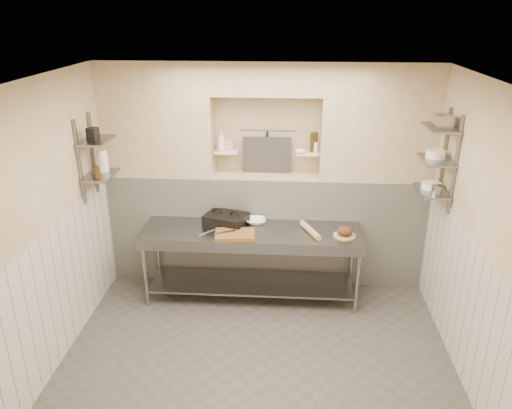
# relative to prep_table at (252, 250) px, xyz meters

# --- Properties ---
(floor) EXTENTS (4.00, 3.90, 0.10)m
(floor) POSITION_rel_prep_table_xyz_m (0.14, -1.18, -0.69)
(floor) COLOR #46413E
(floor) RESTS_ON ground
(ceiling) EXTENTS (4.00, 3.90, 0.10)m
(ceiling) POSITION_rel_prep_table_xyz_m (0.14, -1.18, 2.21)
(ceiling) COLOR silver
(ceiling) RESTS_ON ground
(wall_left) EXTENTS (0.10, 3.90, 2.80)m
(wall_left) POSITION_rel_prep_table_xyz_m (-1.91, -1.18, 0.76)
(wall_left) COLOR #CDB392
(wall_left) RESTS_ON ground
(wall_right) EXTENTS (0.10, 3.90, 2.80)m
(wall_right) POSITION_rel_prep_table_xyz_m (2.19, -1.18, 0.76)
(wall_right) COLOR #CDB392
(wall_right) RESTS_ON ground
(wall_back) EXTENTS (4.00, 0.10, 2.80)m
(wall_back) POSITION_rel_prep_table_xyz_m (0.14, 0.82, 0.76)
(wall_back) COLOR #CDB392
(wall_back) RESTS_ON ground
(wall_front) EXTENTS (4.00, 0.10, 2.80)m
(wall_front) POSITION_rel_prep_table_xyz_m (0.14, -3.18, 0.76)
(wall_front) COLOR #CDB392
(wall_front) RESTS_ON ground
(backwall_lower) EXTENTS (4.00, 0.40, 1.40)m
(backwall_lower) POSITION_rel_prep_table_xyz_m (0.14, 0.57, 0.06)
(backwall_lower) COLOR silver
(backwall_lower) RESTS_ON floor
(alcove_sill) EXTENTS (1.30, 0.40, 0.02)m
(alcove_sill) POSITION_rel_prep_table_xyz_m (0.14, 0.57, 0.77)
(alcove_sill) COLOR #CDB392
(alcove_sill) RESTS_ON backwall_lower
(backwall_pillar_left) EXTENTS (1.35, 0.40, 1.40)m
(backwall_pillar_left) POSITION_rel_prep_table_xyz_m (-1.18, 0.57, 1.46)
(backwall_pillar_left) COLOR #CDB392
(backwall_pillar_left) RESTS_ON backwall_lower
(backwall_pillar_right) EXTENTS (1.35, 0.40, 1.40)m
(backwall_pillar_right) POSITION_rel_prep_table_xyz_m (1.47, 0.57, 1.46)
(backwall_pillar_right) COLOR #CDB392
(backwall_pillar_right) RESTS_ON backwall_lower
(backwall_header) EXTENTS (1.30, 0.40, 0.40)m
(backwall_header) POSITION_rel_prep_table_xyz_m (0.14, 0.57, 1.96)
(backwall_header) COLOR #CDB392
(backwall_header) RESTS_ON backwall_lower
(wainscot_left) EXTENTS (0.02, 3.90, 1.40)m
(wainscot_left) POSITION_rel_prep_table_xyz_m (-1.85, -1.18, 0.06)
(wainscot_left) COLOR silver
(wainscot_left) RESTS_ON floor
(wainscot_right) EXTENTS (0.02, 3.90, 1.40)m
(wainscot_right) POSITION_rel_prep_table_xyz_m (2.13, -1.18, 0.06)
(wainscot_right) COLOR silver
(wainscot_right) RESTS_ON floor
(alcove_shelf_left) EXTENTS (0.28, 0.16, 0.02)m
(alcove_shelf_left) POSITION_rel_prep_table_xyz_m (-0.36, 0.57, 1.06)
(alcove_shelf_left) COLOR white
(alcove_shelf_left) RESTS_ON backwall_lower
(alcove_shelf_right) EXTENTS (0.28, 0.16, 0.02)m
(alcove_shelf_right) POSITION_rel_prep_table_xyz_m (0.64, 0.57, 1.06)
(alcove_shelf_right) COLOR white
(alcove_shelf_right) RESTS_ON backwall_lower
(utensil_rail) EXTENTS (0.70, 0.02, 0.02)m
(utensil_rail) POSITION_rel_prep_table_xyz_m (0.14, 0.74, 1.31)
(utensil_rail) COLOR gray
(utensil_rail) RESTS_ON wall_back
(hanging_steel) EXTENTS (0.02, 0.02, 0.30)m
(hanging_steel) POSITION_rel_prep_table_xyz_m (0.14, 0.72, 1.14)
(hanging_steel) COLOR black
(hanging_steel) RESTS_ON utensil_rail
(splash_panel) EXTENTS (0.60, 0.08, 0.45)m
(splash_panel) POSITION_rel_prep_table_xyz_m (0.14, 0.67, 1.00)
(splash_panel) COLOR #383330
(splash_panel) RESTS_ON alcove_sill
(shelf_rail_left_a) EXTENTS (0.03, 0.03, 0.95)m
(shelf_rail_left_a) POSITION_rel_prep_table_xyz_m (-1.83, 0.07, 1.16)
(shelf_rail_left_a) COLOR slate
(shelf_rail_left_a) RESTS_ON wall_left
(shelf_rail_left_b) EXTENTS (0.03, 0.03, 0.95)m
(shelf_rail_left_b) POSITION_rel_prep_table_xyz_m (-1.83, -0.33, 1.16)
(shelf_rail_left_b) COLOR slate
(shelf_rail_left_b) RESTS_ON wall_left
(wall_shelf_left_lower) EXTENTS (0.30, 0.50, 0.02)m
(wall_shelf_left_lower) POSITION_rel_prep_table_xyz_m (-1.70, -0.13, 0.96)
(wall_shelf_left_lower) COLOR slate
(wall_shelf_left_lower) RESTS_ON wall_left
(wall_shelf_left_upper) EXTENTS (0.30, 0.50, 0.03)m
(wall_shelf_left_upper) POSITION_rel_prep_table_xyz_m (-1.70, -0.13, 1.36)
(wall_shelf_left_upper) COLOR slate
(wall_shelf_left_upper) RESTS_ON wall_left
(shelf_rail_right_a) EXTENTS (0.03, 0.03, 1.05)m
(shelf_rail_right_a) POSITION_rel_prep_table_xyz_m (2.12, 0.07, 1.21)
(shelf_rail_right_a) COLOR slate
(shelf_rail_right_a) RESTS_ON wall_right
(shelf_rail_right_b) EXTENTS (0.03, 0.03, 1.05)m
(shelf_rail_right_b) POSITION_rel_prep_table_xyz_m (2.12, -0.33, 1.21)
(shelf_rail_right_b) COLOR slate
(shelf_rail_right_b) RESTS_ON wall_right
(wall_shelf_right_lower) EXTENTS (0.30, 0.50, 0.02)m
(wall_shelf_right_lower) POSITION_rel_prep_table_xyz_m (1.98, -0.13, 0.86)
(wall_shelf_right_lower) COLOR slate
(wall_shelf_right_lower) RESTS_ON wall_right
(wall_shelf_right_mid) EXTENTS (0.30, 0.50, 0.02)m
(wall_shelf_right_mid) POSITION_rel_prep_table_xyz_m (1.98, -0.13, 1.21)
(wall_shelf_right_mid) COLOR slate
(wall_shelf_right_mid) RESTS_ON wall_right
(wall_shelf_right_upper) EXTENTS (0.30, 0.50, 0.03)m
(wall_shelf_right_upper) POSITION_rel_prep_table_xyz_m (1.98, -0.13, 1.56)
(wall_shelf_right_upper) COLOR slate
(wall_shelf_right_upper) RESTS_ON wall_right
(prep_table) EXTENTS (2.60, 0.70, 0.90)m
(prep_table) POSITION_rel_prep_table_xyz_m (0.00, 0.00, 0.00)
(prep_table) COLOR gray
(prep_table) RESTS_ON floor
(panini_press) EXTENTS (0.57, 0.48, 0.13)m
(panini_press) POSITION_rel_prep_table_xyz_m (-0.32, 0.17, 0.32)
(panini_press) COLOR black
(panini_press) RESTS_ON prep_table
(cutting_board) EXTENTS (0.48, 0.36, 0.04)m
(cutting_board) POSITION_rel_prep_table_xyz_m (-0.18, -0.16, 0.28)
(cutting_board) COLOR brown
(cutting_board) RESTS_ON prep_table
(knife_blade) EXTENTS (0.25, 0.15, 0.01)m
(knife_blade) POSITION_rel_prep_table_xyz_m (-0.30, -0.16, 0.31)
(knife_blade) COLOR gray
(knife_blade) RESTS_ON cutting_board
(tongs) EXTENTS (0.17, 0.19, 0.02)m
(tongs) POSITION_rel_prep_table_xyz_m (-0.50, -0.21, 0.31)
(tongs) COLOR gray
(tongs) RESTS_ON cutting_board
(mixing_bowl) EXTENTS (0.27, 0.27, 0.06)m
(mixing_bowl) POSITION_rel_prep_table_xyz_m (0.04, 0.22, 0.29)
(mixing_bowl) COLOR white
(mixing_bowl) RESTS_ON prep_table
(rolling_pin) EXTENTS (0.25, 0.46, 0.07)m
(rolling_pin) POSITION_rel_prep_table_xyz_m (0.69, -0.01, 0.29)
(rolling_pin) COLOR tan
(rolling_pin) RESTS_ON prep_table
(bread_board) EXTENTS (0.26, 0.26, 0.01)m
(bread_board) POSITION_rel_prep_table_xyz_m (1.08, -0.07, 0.27)
(bread_board) COLOR tan
(bread_board) RESTS_ON prep_table
(bread_loaf) EXTENTS (0.18, 0.18, 0.11)m
(bread_loaf) POSITION_rel_prep_table_xyz_m (1.08, -0.07, 0.33)
(bread_loaf) COLOR #4C2D19
(bread_loaf) RESTS_ON bread_board
(bottle_soap) EXTENTS (0.11, 0.11, 0.26)m
(bottle_soap) POSITION_rel_prep_table_xyz_m (-0.41, 0.54, 1.20)
(bottle_soap) COLOR white
(bottle_soap) RESTS_ON alcove_shelf_left
(jar_alcove) EXTENTS (0.09, 0.09, 0.13)m
(jar_alcove) POSITION_rel_prep_table_xyz_m (-0.32, 0.61, 1.13)
(jar_alcove) COLOR #CDB392
(jar_alcove) RESTS_ON alcove_shelf_left
(bowl_alcove) EXTENTS (0.17, 0.17, 0.04)m
(bowl_alcove) POSITION_rel_prep_table_xyz_m (0.55, 0.52, 1.09)
(bowl_alcove) COLOR white
(bowl_alcove) RESTS_ON alcove_shelf_right
(condiment_a) EXTENTS (0.07, 0.07, 0.24)m
(condiment_a) POSITION_rel_prep_table_xyz_m (0.73, 0.61, 1.19)
(condiment_a) COLOR #36210D
(condiment_a) RESTS_ON alcove_shelf_right
(condiment_b) EXTENTS (0.06, 0.06, 0.24)m
(condiment_b) POSITION_rel_prep_table_xyz_m (0.70, 0.59, 1.19)
(condiment_b) COLOR #36210D
(condiment_b) RESTS_ON alcove_shelf_right
(condiment_c) EXTENTS (0.07, 0.07, 0.13)m
(condiment_c) POSITION_rel_prep_table_xyz_m (0.73, 0.60, 1.13)
(condiment_c) COLOR white
(condiment_c) RESTS_ON alcove_shelf_right
(jug_left) EXTENTS (0.12, 0.12, 0.25)m
(jug_left) POSITION_rel_prep_table_xyz_m (-1.70, -0.02, 1.09)
(jug_left) COLOR white
(jug_left) RESTS_ON wall_shelf_left_lower
(jar_left) EXTENTS (0.08, 0.08, 0.12)m
(jar_left) POSITION_rel_prep_table_xyz_m (-1.70, -0.24, 1.03)
(jar_left) COLOR #36210D
(jar_left) RESTS_ON wall_shelf_left_lower
(box_left_upper) EXTENTS (0.13, 0.13, 0.15)m
(box_left_upper) POSITION_rel_prep_table_xyz_m (-1.70, -0.21, 1.44)
(box_left_upper) COLOR black
(box_left_upper) RESTS_ON wall_shelf_left_upper
(bowl_right) EXTENTS (0.22, 0.22, 0.06)m
(bowl_right) POSITION_rel_prep_table_xyz_m (1.98, -0.08, 0.90)
(bowl_right) COLOR white
(bowl_right) RESTS_ON wall_shelf_right_lower
(canister_right) EXTENTS (0.11, 0.11, 0.11)m
(canister_right) POSITION_rel_prep_table_xyz_m (1.98, -0.28, 0.92)
(canister_right) COLOR gray
(canister_right) RESTS_ON wall_shelf_right_lower
(bowl_right_mid) EXTENTS (0.21, 0.21, 0.08)m
(bowl_right_mid) POSITION_rel_prep_table_xyz_m (1.98, -0.08, 1.26)
(bowl_right_mid) COLOR white
(bowl_right_mid) RESTS_ON wall_shelf_right_mid
(basket_right) EXTENTS (0.18, 0.22, 0.13)m
(basket_right) POSITION_rel_prep_table_xyz_m (1.98, -0.17, 1.63)
(basket_right) COLOR gray
(basket_right) RESTS_ON wall_shelf_right_upper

